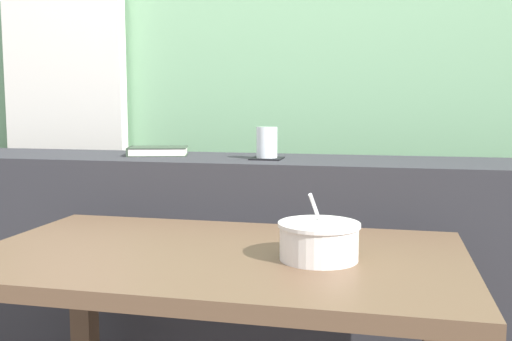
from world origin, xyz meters
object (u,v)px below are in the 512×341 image
at_px(coaster_square, 267,158).
at_px(closed_book, 158,151).
at_px(juice_glass, 267,144).
at_px(breakfast_table, 219,304).
at_px(soup_bowl, 319,241).

relative_size(coaster_square, closed_book, 0.44).
distance_m(juice_glass, closed_book, 0.41).
bearing_deg(closed_book, breakfast_table, -57.82).
height_order(closed_book, soup_bowl, closed_book).
height_order(coaster_square, juice_glass, juice_glass).
height_order(breakfast_table, closed_book, closed_book).
xyz_separation_m(breakfast_table, soup_bowl, (0.23, -0.02, 0.16)).
xyz_separation_m(coaster_square, closed_book, (-0.40, 0.06, 0.01)).
distance_m(breakfast_table, coaster_square, 0.67).
distance_m(breakfast_table, juice_glass, 0.69).
relative_size(closed_book, soup_bowl, 1.30).
bearing_deg(coaster_square, soup_bowl, -68.73).
relative_size(breakfast_table, juice_glass, 10.92).
distance_m(coaster_square, juice_glass, 0.05).
relative_size(breakfast_table, closed_book, 4.74).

